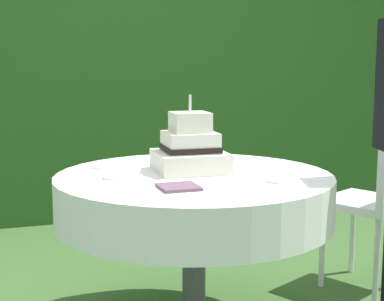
{
  "coord_description": "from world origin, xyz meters",
  "views": [
    {
      "loc": [
        -0.82,
        -2.38,
        1.22
      ],
      "look_at": [
        0.0,
        0.04,
        0.83
      ],
      "focal_mm": 54.85,
      "sensor_mm": 36.0,
      "label": 1
    }
  ],
  "objects_px": {
    "wedding_cake": "(191,149)",
    "napkin_stack": "(179,187)",
    "serving_plate_near": "(280,180)",
    "serving_plate_left": "(107,166)",
    "garden_chair": "(380,192)",
    "serving_plate_far": "(116,177)",
    "cake_table": "(194,199)"
  },
  "relations": [
    {
      "from": "wedding_cake",
      "to": "napkin_stack",
      "type": "height_order",
      "value": "wedding_cake"
    },
    {
      "from": "serving_plate_near",
      "to": "serving_plate_left",
      "type": "distance_m",
      "value": 0.83
    },
    {
      "from": "wedding_cake",
      "to": "serving_plate_left",
      "type": "xyz_separation_m",
      "value": [
        -0.35,
        0.21,
        -0.09
      ]
    },
    {
      "from": "garden_chair",
      "to": "serving_plate_far",
      "type": "bearing_deg",
      "value": -174.73
    },
    {
      "from": "serving_plate_left",
      "to": "serving_plate_far",
      "type": "bearing_deg",
      "value": -91.62
    },
    {
      "from": "cake_table",
      "to": "serving_plate_left",
      "type": "bearing_deg",
      "value": 138.78
    },
    {
      "from": "cake_table",
      "to": "serving_plate_left",
      "type": "xyz_separation_m",
      "value": [
        -0.33,
        0.29,
        0.11
      ]
    },
    {
      "from": "serving_plate_far",
      "to": "serving_plate_left",
      "type": "xyz_separation_m",
      "value": [
        0.01,
        0.27,
        0.0
      ]
    },
    {
      "from": "serving_plate_near",
      "to": "napkin_stack",
      "type": "height_order",
      "value": "same"
    },
    {
      "from": "cake_table",
      "to": "wedding_cake",
      "type": "xyz_separation_m",
      "value": [
        0.01,
        0.08,
        0.21
      ]
    },
    {
      "from": "wedding_cake",
      "to": "serving_plate_far",
      "type": "height_order",
      "value": "wedding_cake"
    },
    {
      "from": "serving_plate_near",
      "to": "serving_plate_far",
      "type": "distance_m",
      "value": 0.69
    },
    {
      "from": "serving_plate_far",
      "to": "napkin_stack",
      "type": "bearing_deg",
      "value": -56.39
    },
    {
      "from": "wedding_cake",
      "to": "napkin_stack",
      "type": "relative_size",
      "value": 2.3
    },
    {
      "from": "napkin_stack",
      "to": "cake_table",
      "type": "bearing_deg",
      "value": 59.68
    },
    {
      "from": "serving_plate_left",
      "to": "serving_plate_near",
      "type": "bearing_deg",
      "value": -41.91
    },
    {
      "from": "napkin_stack",
      "to": "garden_chair",
      "type": "relative_size",
      "value": 0.17
    },
    {
      "from": "cake_table",
      "to": "serving_plate_left",
      "type": "relative_size",
      "value": 8.93
    },
    {
      "from": "serving_plate_left",
      "to": "napkin_stack",
      "type": "height_order",
      "value": "same"
    },
    {
      "from": "napkin_stack",
      "to": "garden_chair",
      "type": "xyz_separation_m",
      "value": [
        1.24,
        0.41,
        -0.2
      ]
    },
    {
      "from": "serving_plate_near",
      "to": "napkin_stack",
      "type": "xyz_separation_m",
      "value": [
        -0.43,
        0.0,
        0.0
      ]
    },
    {
      "from": "cake_table",
      "to": "wedding_cake",
      "type": "height_order",
      "value": "wedding_cake"
    },
    {
      "from": "cake_table",
      "to": "serving_plate_left",
      "type": "distance_m",
      "value": 0.46
    },
    {
      "from": "serving_plate_far",
      "to": "serving_plate_left",
      "type": "height_order",
      "value": "same"
    },
    {
      "from": "cake_table",
      "to": "garden_chair",
      "type": "relative_size",
      "value": 1.37
    },
    {
      "from": "wedding_cake",
      "to": "garden_chair",
      "type": "xyz_separation_m",
      "value": [
        1.08,
        0.07,
        -0.29
      ]
    },
    {
      "from": "wedding_cake",
      "to": "serving_plate_near",
      "type": "relative_size",
      "value": 3.08
    },
    {
      "from": "serving_plate_far",
      "to": "garden_chair",
      "type": "distance_m",
      "value": 1.45
    },
    {
      "from": "serving_plate_left",
      "to": "garden_chair",
      "type": "bearing_deg",
      "value": -5.39
    },
    {
      "from": "serving_plate_near",
      "to": "serving_plate_far",
      "type": "xyz_separation_m",
      "value": [
        -0.62,
        0.29,
        0.0
      ]
    },
    {
      "from": "serving_plate_near",
      "to": "serving_plate_left",
      "type": "height_order",
      "value": "same"
    },
    {
      "from": "cake_table",
      "to": "napkin_stack",
      "type": "xyz_separation_m",
      "value": [
        -0.15,
        -0.26,
        0.11
      ]
    }
  ]
}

